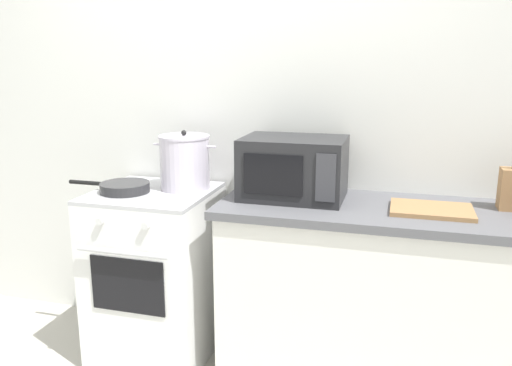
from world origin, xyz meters
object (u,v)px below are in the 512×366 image
frying_pan (124,187)px  cutting_board (431,210)px  microwave (294,168)px  stove (156,273)px  stock_pot (185,162)px

frying_pan → cutting_board: 1.52m
cutting_board → microwave: bearing=173.2°
stove → stock_pot: (0.14, 0.10, 0.60)m
frying_pan → cutting_board: (1.52, 0.06, -0.02)m
stock_pot → stove: bearing=-145.2°
stove → cutting_board: 1.46m
stove → frying_pan: 0.51m
frying_pan → cutting_board: bearing=2.2°
stove → frying_pan: frying_pan is taller
stove → microwave: size_ratio=1.84×
microwave → cutting_board: (0.65, -0.08, -0.14)m
stock_pot → microwave: 0.59m
cutting_board → stock_pot: bearing=175.4°
stove → cutting_board: size_ratio=2.56×
stove → stock_pot: size_ratio=2.63×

